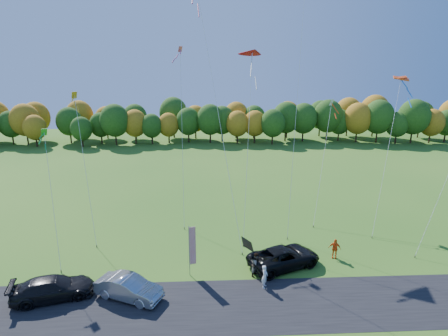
{
  "coord_description": "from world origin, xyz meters",
  "views": [
    {
      "loc": [
        -1.45,
        -24.45,
        15.03
      ],
      "look_at": [
        0.0,
        6.0,
        7.0
      ],
      "focal_mm": 28.0,
      "sensor_mm": 36.0,
      "label": 1
    }
  ],
  "objects_px": {
    "feather_flag": "(192,245)",
    "black_suv": "(284,257)",
    "person_east": "(335,249)",
    "silver_sedan": "(129,288)"
  },
  "relations": [
    {
      "from": "person_east",
      "to": "feather_flag",
      "type": "relative_size",
      "value": 0.42
    },
    {
      "from": "black_suv",
      "to": "person_east",
      "type": "height_order",
      "value": "person_east"
    },
    {
      "from": "black_suv",
      "to": "silver_sedan",
      "type": "relative_size",
      "value": 1.25
    },
    {
      "from": "feather_flag",
      "to": "black_suv",
      "type": "bearing_deg",
      "value": 7.02
    },
    {
      "from": "black_suv",
      "to": "silver_sedan",
      "type": "xyz_separation_m",
      "value": [
        -11.69,
        -3.64,
        -0.04
      ]
    },
    {
      "from": "black_suv",
      "to": "person_east",
      "type": "relative_size",
      "value": 3.47
    },
    {
      "from": "black_suv",
      "to": "person_east",
      "type": "xyz_separation_m",
      "value": [
        4.59,
        1.16,
        0.03
      ]
    },
    {
      "from": "silver_sedan",
      "to": "person_east",
      "type": "relative_size",
      "value": 2.77
    },
    {
      "from": "feather_flag",
      "to": "silver_sedan",
      "type": "bearing_deg",
      "value": -147.59
    },
    {
      "from": "person_east",
      "to": "silver_sedan",
      "type": "bearing_deg",
      "value": -143.84
    }
  ]
}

